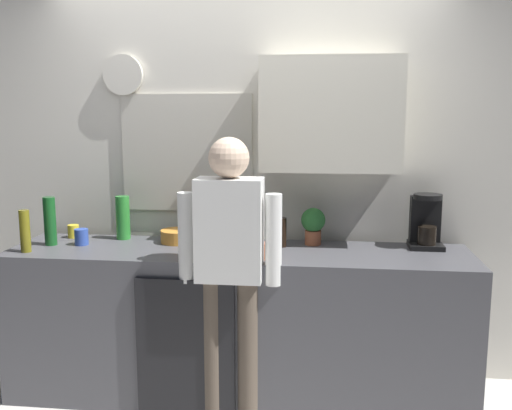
{
  "coord_description": "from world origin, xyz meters",
  "views": [
    {
      "loc": [
        0.5,
        -3.02,
        1.75
      ],
      "look_at": [
        0.12,
        0.25,
        1.2
      ],
      "focal_mm": 40.58,
      "sensor_mm": 36.0,
      "label": 1
    }
  ],
  "objects_px": {
    "mixing_bowl": "(178,236)",
    "bottle_red_vinegar": "(230,226)",
    "bottle_olive_oil": "(25,231)",
    "person_at_sink": "(230,257)",
    "bottle_clear_soda": "(123,218)",
    "dish_soap": "(233,237)",
    "bottle_green_wine": "(50,221)",
    "bottle_dark_sauce": "(282,232)",
    "potted_plant": "(313,224)",
    "coffee_maker": "(426,223)",
    "storage_canister": "(210,241)",
    "cup_blue_mug": "(81,237)",
    "cup_terracotta_mug": "(263,251)",
    "cup_yellow_cup": "(73,231)"
  },
  "relations": [
    {
      "from": "bottle_dark_sauce",
      "to": "bottle_green_wine",
      "type": "height_order",
      "value": "bottle_green_wine"
    },
    {
      "from": "coffee_maker",
      "to": "bottle_green_wine",
      "type": "xyz_separation_m",
      "value": [
        -2.29,
        -0.22,
        0.0
      ]
    },
    {
      "from": "bottle_dark_sauce",
      "to": "storage_canister",
      "type": "xyz_separation_m",
      "value": [
        -0.39,
        -0.27,
        -0.0
      ]
    },
    {
      "from": "cup_terracotta_mug",
      "to": "person_at_sink",
      "type": "bearing_deg",
      "value": -145.32
    },
    {
      "from": "cup_yellow_cup",
      "to": "dish_soap",
      "type": "height_order",
      "value": "dish_soap"
    },
    {
      "from": "bottle_olive_oil",
      "to": "dish_soap",
      "type": "distance_m",
      "value": 1.22
    },
    {
      "from": "bottle_red_vinegar",
      "to": "potted_plant",
      "type": "height_order",
      "value": "potted_plant"
    },
    {
      "from": "bottle_olive_oil",
      "to": "bottle_red_vinegar",
      "type": "relative_size",
      "value": 1.14
    },
    {
      "from": "dish_soap",
      "to": "cup_blue_mug",
      "type": "bearing_deg",
      "value": 179.23
    },
    {
      "from": "bottle_dark_sauce",
      "to": "cup_terracotta_mug",
      "type": "distance_m",
      "value": 0.31
    },
    {
      "from": "person_at_sink",
      "to": "cup_blue_mug",
      "type": "bearing_deg",
      "value": 173.26
    },
    {
      "from": "bottle_dark_sauce",
      "to": "person_at_sink",
      "type": "relative_size",
      "value": 0.11
    },
    {
      "from": "bottle_clear_soda",
      "to": "bottle_dark_sauce",
      "type": "relative_size",
      "value": 1.56
    },
    {
      "from": "bottle_green_wine",
      "to": "cup_yellow_cup",
      "type": "distance_m",
      "value": 0.24
    },
    {
      "from": "person_at_sink",
      "to": "bottle_dark_sauce",
      "type": "bearing_deg",
      "value": 70.14
    },
    {
      "from": "bottle_dark_sauce",
      "to": "potted_plant",
      "type": "bearing_deg",
      "value": 23.83
    },
    {
      "from": "bottle_green_wine",
      "to": "storage_canister",
      "type": "xyz_separation_m",
      "value": [
        1.03,
        -0.15,
        -0.06
      ]
    },
    {
      "from": "bottle_dark_sauce",
      "to": "potted_plant",
      "type": "distance_m",
      "value": 0.21
    },
    {
      "from": "coffee_maker",
      "to": "bottle_clear_soda",
      "type": "height_order",
      "value": "coffee_maker"
    },
    {
      "from": "bottle_green_wine",
      "to": "mixing_bowl",
      "type": "height_order",
      "value": "bottle_green_wine"
    },
    {
      "from": "coffee_maker",
      "to": "storage_canister",
      "type": "bearing_deg",
      "value": -163.64
    },
    {
      "from": "coffee_maker",
      "to": "potted_plant",
      "type": "relative_size",
      "value": 1.43
    },
    {
      "from": "coffee_maker",
      "to": "cup_terracotta_mug",
      "type": "bearing_deg",
      "value": -157.26
    },
    {
      "from": "bottle_dark_sauce",
      "to": "cup_blue_mug",
      "type": "distance_m",
      "value": 1.24
    },
    {
      "from": "bottle_green_wine",
      "to": "mixing_bowl",
      "type": "distance_m",
      "value": 0.79
    },
    {
      "from": "bottle_olive_oil",
      "to": "storage_canister",
      "type": "xyz_separation_m",
      "value": [
        1.1,
        0.03,
        -0.04
      ]
    },
    {
      "from": "dish_soap",
      "to": "person_at_sink",
      "type": "distance_m",
      "value": 0.31
    },
    {
      "from": "potted_plant",
      "to": "person_at_sink",
      "type": "distance_m",
      "value": 0.67
    },
    {
      "from": "coffee_maker",
      "to": "potted_plant",
      "type": "distance_m",
      "value": 0.68
    },
    {
      "from": "bottle_olive_oil",
      "to": "mixing_bowl",
      "type": "relative_size",
      "value": 1.14
    },
    {
      "from": "cup_yellow_cup",
      "to": "mixing_bowl",
      "type": "xyz_separation_m",
      "value": [
        0.72,
        -0.05,
        -0.0
      ]
    },
    {
      "from": "bottle_clear_soda",
      "to": "dish_soap",
      "type": "relative_size",
      "value": 1.56
    },
    {
      "from": "bottle_dark_sauce",
      "to": "storage_canister",
      "type": "height_order",
      "value": "bottle_dark_sauce"
    },
    {
      "from": "bottle_red_vinegar",
      "to": "cup_blue_mug",
      "type": "height_order",
      "value": "bottle_red_vinegar"
    },
    {
      "from": "bottle_green_wine",
      "to": "bottle_dark_sauce",
      "type": "bearing_deg",
      "value": 4.71
    },
    {
      "from": "bottle_olive_oil",
      "to": "bottle_clear_soda",
      "type": "relative_size",
      "value": 0.89
    },
    {
      "from": "bottle_red_vinegar",
      "to": "potted_plant",
      "type": "distance_m",
      "value": 0.52
    },
    {
      "from": "bottle_olive_oil",
      "to": "potted_plant",
      "type": "xyz_separation_m",
      "value": [
        1.68,
        0.39,
        0.01
      ]
    },
    {
      "from": "bottle_olive_oil",
      "to": "cup_terracotta_mug",
      "type": "relative_size",
      "value": 2.72
    },
    {
      "from": "bottle_olive_oil",
      "to": "dish_soap",
      "type": "relative_size",
      "value": 1.39
    },
    {
      "from": "bottle_green_wine",
      "to": "cup_yellow_cup",
      "type": "bearing_deg",
      "value": 76.42
    },
    {
      "from": "bottle_olive_oil",
      "to": "person_at_sink",
      "type": "height_order",
      "value": "person_at_sink"
    },
    {
      "from": "mixing_bowl",
      "to": "dish_soap",
      "type": "xyz_separation_m",
      "value": [
        0.38,
        -0.15,
        0.04
      ]
    },
    {
      "from": "mixing_bowl",
      "to": "bottle_red_vinegar",
      "type": "bearing_deg",
      "value": 2.65
    },
    {
      "from": "bottle_olive_oil",
      "to": "bottle_red_vinegar",
      "type": "height_order",
      "value": "bottle_olive_oil"
    },
    {
      "from": "bottle_clear_soda",
      "to": "bottle_dark_sauce",
      "type": "xyz_separation_m",
      "value": [
        1.04,
        -0.1,
        -0.05
      ]
    },
    {
      "from": "bottle_green_wine",
      "to": "mixing_bowl",
      "type": "xyz_separation_m",
      "value": [
        0.77,
        0.16,
        -0.11
      ]
    },
    {
      "from": "cup_blue_mug",
      "to": "potted_plant",
      "type": "xyz_separation_m",
      "value": [
        1.42,
        0.18,
        0.08
      ]
    },
    {
      "from": "bottle_clear_soda",
      "to": "dish_soap",
      "type": "xyz_separation_m",
      "value": [
        0.75,
        -0.21,
        -0.06
      ]
    },
    {
      "from": "potted_plant",
      "to": "bottle_olive_oil",
      "type": "bearing_deg",
      "value": -167.01
    }
  ]
}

